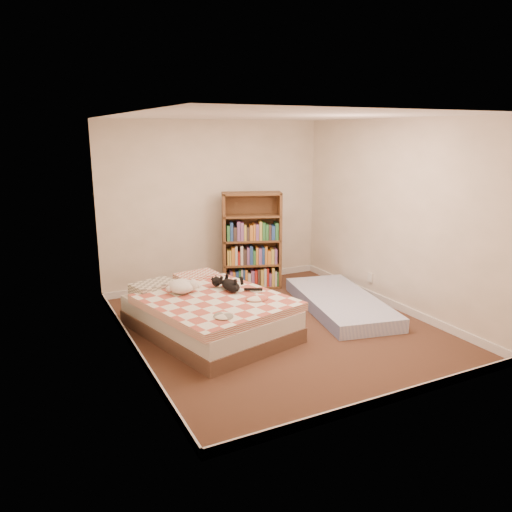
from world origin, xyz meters
name	(u,v)px	position (x,y,z in m)	size (l,w,h in m)	color
room	(279,231)	(0.00, 0.00, 1.20)	(3.51, 4.01, 2.51)	#41251B
bed	(208,313)	(-0.81, 0.26, 0.23)	(1.78, 2.20, 0.52)	brown
bookshelf	(251,253)	(0.43, 1.62, 0.54)	(0.97, 0.58, 1.46)	brown
floor_mattress	(340,303)	(1.06, 0.19, 0.09)	(0.89, 1.97, 0.18)	#7C8CCE
black_cat	(230,284)	(-0.50, 0.32, 0.53)	(0.35, 0.66, 0.15)	black
white_dog	(182,286)	(-1.05, 0.45, 0.55)	(0.40, 0.42, 0.16)	white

